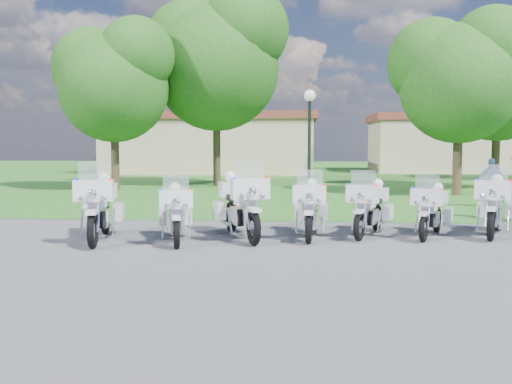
# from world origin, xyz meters

# --- Properties ---
(ground) EXTENTS (100.00, 100.00, 0.00)m
(ground) POSITION_xyz_m (0.00, 0.00, 0.00)
(ground) COLOR #505054
(ground) RESTS_ON ground
(grass_lawn) EXTENTS (100.00, 48.00, 0.01)m
(grass_lawn) POSITION_xyz_m (0.00, 27.00, 0.00)
(grass_lawn) COLOR #245D1D
(grass_lawn) RESTS_ON ground
(motorcycle_0) EXTENTS (1.16, 2.55, 1.73)m
(motorcycle_0) POSITION_xyz_m (-4.17, -0.08, 0.72)
(motorcycle_0) COLOR black
(motorcycle_0) RESTS_ON ground
(motorcycle_1) EXTENTS (1.04, 2.17, 1.48)m
(motorcycle_1) POSITION_xyz_m (-2.50, -0.14, 0.62)
(motorcycle_1) COLOR black
(motorcycle_1) RESTS_ON ground
(motorcycle_2) EXTENTS (1.44, 2.48, 1.75)m
(motorcycle_2) POSITION_xyz_m (-1.19, 0.47, 0.73)
(motorcycle_2) COLOR black
(motorcycle_2) RESTS_ON ground
(motorcycle_3) EXTENTS (0.82, 2.30, 1.54)m
(motorcycle_3) POSITION_xyz_m (0.38, 0.70, 0.65)
(motorcycle_3) COLOR black
(motorcycle_3) RESTS_ON ground
(motorcycle_4) EXTENTS (1.24, 2.15, 1.52)m
(motorcycle_4) POSITION_xyz_m (1.74, 1.03, 0.63)
(motorcycle_4) COLOR black
(motorcycle_4) RESTS_ON ground
(motorcycle_5) EXTENTS (1.22, 2.00, 1.43)m
(motorcycle_5) POSITION_xyz_m (3.10, 0.94, 0.60)
(motorcycle_5) COLOR black
(motorcycle_5) RESTS_ON ground
(motorcycle_6) EXTENTS (1.36, 2.32, 1.64)m
(motorcycle_6) POSITION_xyz_m (4.58, 1.30, 0.69)
(motorcycle_6) COLOR black
(motorcycle_6) RESTS_ON ground
(lamp_post) EXTENTS (0.44, 0.44, 4.08)m
(lamp_post) POSITION_xyz_m (0.49, 9.65, 3.08)
(lamp_post) COLOR black
(lamp_post) RESTS_ON ground
(tree_0) EXTENTS (5.63, 4.81, 7.51)m
(tree_0) POSITION_xyz_m (-8.08, 12.76, 4.97)
(tree_0) COLOR #38281C
(tree_0) RESTS_ON ground
(tree_1) EXTENTS (7.08, 6.04, 9.44)m
(tree_1) POSITION_xyz_m (-3.95, 15.59, 6.25)
(tree_1) COLOR #38281C
(tree_1) RESTS_ON ground
(tree_2) EXTENTS (5.51, 4.70, 7.35)m
(tree_2) POSITION_xyz_m (6.35, 11.23, 4.86)
(tree_2) COLOR #38281C
(tree_2) RESTS_ON ground
(tree_3) EXTENTS (5.78, 4.94, 7.71)m
(tree_3) POSITION_xyz_m (8.95, 14.62, 5.10)
(tree_3) COLOR #38281C
(tree_3) RESTS_ON ground
(building_west) EXTENTS (14.56, 8.32, 4.10)m
(building_west) POSITION_xyz_m (-6.00, 28.00, 2.07)
(building_west) COLOR tan
(building_west) RESTS_ON ground
(building_east) EXTENTS (11.44, 7.28, 4.10)m
(building_east) POSITION_xyz_m (11.00, 30.00, 2.07)
(building_east) COLOR tan
(building_east) RESTS_ON ground
(bystander_c) EXTENTS (1.00, 0.63, 1.58)m
(bystander_c) POSITION_xyz_m (6.37, 6.99, 0.79)
(bystander_c) COLOR #315575
(bystander_c) RESTS_ON ground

